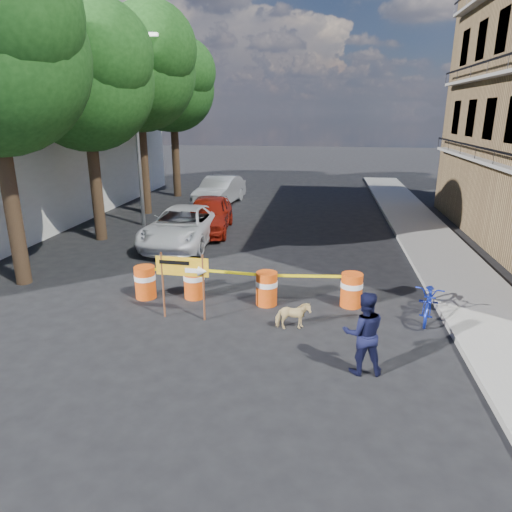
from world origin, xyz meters
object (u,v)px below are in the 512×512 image
(barrel_far_left, at_px, (145,282))
(suv_white, at_px, (183,226))
(detour_sign, at_px, (188,272))
(barrel_far_right, at_px, (351,289))
(barrel_mid_right, at_px, (267,288))
(bicycle, at_px, (431,283))
(pedestrian, at_px, (363,333))
(dog, at_px, (293,316))
(sedan_red, at_px, (208,214))
(barrel_mid_left, at_px, (194,281))
(sedan_silver, at_px, (220,191))

(barrel_far_left, distance_m, suv_white, 5.40)
(detour_sign, bearing_deg, barrel_far_right, 21.44)
(barrel_mid_right, xyz_separation_m, bicycle, (4.07, -0.27, 0.46))
(pedestrian, xyz_separation_m, suv_white, (-6.18, 8.35, -0.14))
(dog, bearing_deg, pedestrian, -150.98)
(bicycle, height_order, sedan_red, bicycle)
(pedestrian, bearing_deg, barrel_mid_left, -43.56)
(bicycle, height_order, suv_white, bicycle)
(bicycle, bearing_deg, barrel_mid_left, -168.47)
(detour_sign, relative_size, pedestrian, 1.00)
(barrel_far_right, relative_size, sedan_silver, 0.19)
(barrel_mid_left, relative_size, sedan_silver, 0.19)
(barrel_far_left, xyz_separation_m, detour_sign, (1.60, -1.14, 0.76))
(barrel_far_right, bearing_deg, sedan_red, 128.31)
(detour_sign, bearing_deg, barrel_mid_right, 35.81)
(barrel_mid_left, relative_size, sedan_red, 0.20)
(barrel_far_right, height_order, detour_sign, detour_sign)
(suv_white, height_order, sedan_silver, sedan_silver)
(barrel_mid_left, relative_size, barrel_far_right, 1.00)
(barrel_mid_left, relative_size, barrel_mid_right, 1.00)
(detour_sign, relative_size, suv_white, 0.33)
(barrel_far_right, height_order, bicycle, bicycle)
(barrel_far_right, xyz_separation_m, bicycle, (1.86, -0.49, 0.46))
(barrel_mid_right, bearing_deg, bicycle, -3.79)
(dog, bearing_deg, bicycle, -84.07)
(barrel_far_left, height_order, pedestrian, pedestrian)
(suv_white, bearing_deg, pedestrian, -53.08)
(barrel_mid_left, height_order, detour_sign, detour_sign)
(barrel_far_right, height_order, suv_white, suv_white)
(barrel_mid_right, distance_m, barrel_far_right, 2.22)
(barrel_far_right, bearing_deg, barrel_far_left, -177.49)
(barrel_far_left, height_order, sedan_red, sedan_red)
(detour_sign, bearing_deg, dog, -2.08)
(barrel_mid_right, height_order, sedan_red, sedan_red)
(barrel_far_left, bearing_deg, sedan_red, 90.37)
(barrel_mid_left, bearing_deg, bicycle, -4.20)
(sedan_red, bearing_deg, suv_white, -110.79)
(barrel_mid_left, bearing_deg, suv_white, 110.23)
(barrel_far_left, relative_size, suv_white, 0.18)
(detour_sign, relative_size, sedan_red, 0.38)
(sedan_red, bearing_deg, pedestrian, -67.21)
(barrel_mid_left, distance_m, barrel_mid_right, 2.03)
(detour_sign, xyz_separation_m, sedan_red, (-1.64, 8.49, -0.47))
(pedestrian, xyz_separation_m, bicycle, (1.82, 2.74, 0.09))
(barrel_far_left, distance_m, sedan_silver, 13.33)
(barrel_mid_left, height_order, sedan_red, sedan_red)
(barrel_mid_left, xyz_separation_m, barrel_mid_right, (2.02, -0.18, 0.00))
(barrel_mid_left, bearing_deg, barrel_mid_right, -5.03)
(sedan_silver, bearing_deg, suv_white, -80.38)
(detour_sign, height_order, bicycle, bicycle)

